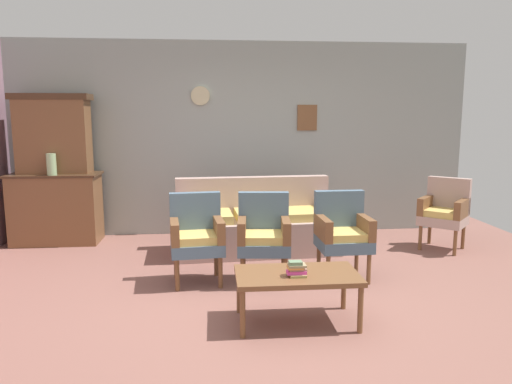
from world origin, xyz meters
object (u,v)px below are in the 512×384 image
Objects in this scene: armchair_by_doorway at (197,234)px; coffee_table at (297,278)px; wingback_chair_by_fireplace at (445,210)px; armchair_near_couch_end at (264,233)px; armchair_row_middle at (342,231)px; side_cabinet at (56,208)px; vase_on_cabinet at (51,164)px; book_stack_on_table at (297,269)px; floral_couch at (256,225)px.

coffee_table is (0.84, -1.07, -0.12)m from armchair_by_doorway.
wingback_chair_by_fireplace is at bearing 17.08° from armchair_by_doorway.
armchair_by_doorway and wingback_chair_by_fireplace have the same top height.
armchair_near_couch_end and armchair_row_middle have the same top height.
armchair_by_doorway is 1.00× the size of armchair_row_middle.
side_cabinet is 3.90m from coffee_table.
wingback_chair_by_fireplace is at bearing -6.56° from vase_on_cabinet.
armchair_near_couch_end is 1.11m from book_stack_on_table.
floral_couch is at bearing 126.23° from armchair_row_middle.
armchair_near_couch_end reaches higher than book_stack_on_table.
coffee_table is (0.14, -2.15, 0.05)m from floral_couch.
armchair_near_couch_end is at bearing -157.73° from wingback_chair_by_fireplace.
floral_couch is 2.02× the size of coffee_table.
floral_couch is 1.30m from armchair_by_doorway.
armchair_near_couch_end is 1.05m from coffee_table.
vase_on_cabinet reaches higher than book_stack_on_table.
floral_couch and armchair_near_couch_end have the same top height.
armchair_by_doorway and armchair_near_couch_end have the same top height.
book_stack_on_table is at bearing -103.95° from coffee_table.
vase_on_cabinet is 3.04m from armchair_near_couch_end.
coffee_table is 6.31× the size of book_stack_on_table.
coffee_table is (2.74, -2.76, -0.09)m from side_cabinet.
side_cabinet reaches higher than wingback_chair_by_fireplace.
floral_couch is 2.25× the size of armchair_row_middle.
floral_couch is 2.25× the size of armchair_near_couch_end.
vase_on_cabinet reaches higher than wingback_chair_by_fireplace.
coffee_table is (-0.66, -1.05, -0.12)m from armchair_row_middle.
coffee_table is at bearing -86.27° from floral_couch.
vase_on_cabinet is 3.83m from book_stack_on_table.
armchair_by_doorway and armchair_row_middle have the same top height.
armchair_row_middle is at bearing 58.90° from book_stack_on_table.
armchair_row_middle and wingback_chair_by_fireplace have the same top height.
wingback_chair_by_fireplace is at bearing -8.55° from side_cabinet.
vase_on_cabinet is 5.02m from wingback_chair_by_fireplace.
wingback_chair_by_fireplace is (1.58, 0.96, 0.00)m from armchair_row_middle.
wingback_chair_by_fireplace is 3.02m from coffee_table.
side_cabinet is at bearing 138.23° from armchair_by_doorway.
coffee_table is (-2.24, -2.01, -0.12)m from wingback_chair_by_fireplace.
armchair_row_middle is (0.80, -1.09, 0.17)m from floral_couch.
vase_on_cabinet is 0.31× the size of armchair_row_middle.
floral_couch and wingback_chair_by_fireplace have the same top height.
side_cabinet is 5.04m from wingback_chair_by_fireplace.
armchair_near_couch_end is (0.68, -0.04, 0.00)m from armchair_by_doorway.
armchair_row_middle is (3.41, -1.71, 0.03)m from side_cabinet.
floral_couch is 12.78× the size of book_stack_on_table.
wingback_chair_by_fireplace is (4.95, -0.57, -0.57)m from vase_on_cabinet.
armchair_by_doorway is at bearing -162.92° from wingback_chair_by_fireplace.
vase_on_cabinet is 0.28× the size of coffee_table.
armchair_row_middle is 1.00× the size of wingback_chair_by_fireplace.
armchair_by_doorway is at bearing -41.77° from side_cabinet.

